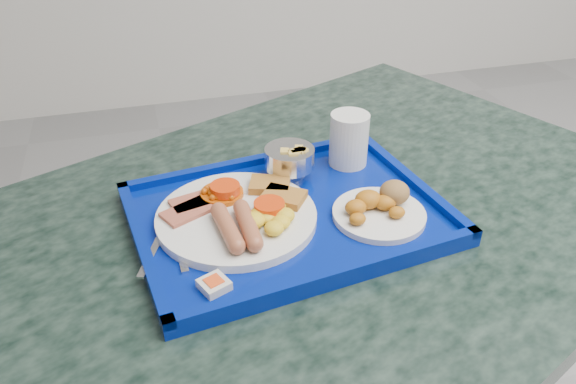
# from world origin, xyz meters

# --- Properties ---
(table) EXTENTS (1.53, 1.31, 0.81)m
(table) POSITION_xyz_m (-1.15, 0.58, 0.60)
(table) COLOR gray
(table) RESTS_ON floor
(tray) EXTENTS (0.54, 0.43, 0.03)m
(tray) POSITION_xyz_m (-1.20, 0.57, 0.82)
(tray) COLOR navy
(tray) RESTS_ON table
(main_plate) EXTENTS (0.26, 0.26, 0.04)m
(main_plate) POSITION_xyz_m (-1.28, 0.57, 0.84)
(main_plate) COLOR silver
(main_plate) RESTS_ON tray
(bread_plate) EXTENTS (0.15, 0.15, 0.05)m
(bread_plate) POSITION_xyz_m (-1.05, 0.52, 0.84)
(bread_plate) COLOR silver
(bread_plate) RESTS_ON tray
(fruit_bowl) EXTENTS (0.09, 0.09, 0.06)m
(fruit_bowl) POSITION_xyz_m (-1.16, 0.68, 0.87)
(fruit_bowl) COLOR silver
(fruit_bowl) RESTS_ON tray
(juice_cup) EXTENTS (0.07, 0.07, 0.10)m
(juice_cup) POSITION_xyz_m (-1.04, 0.70, 0.88)
(juice_cup) COLOR silver
(juice_cup) RESTS_ON tray
(spoon) EXTENTS (0.03, 0.19, 0.01)m
(spoon) POSITION_xyz_m (-1.38, 0.60, 0.83)
(spoon) COLOR silver
(spoon) RESTS_ON tray
(knife) EXTENTS (0.07, 0.15, 0.00)m
(knife) POSITION_xyz_m (-1.41, 0.54, 0.83)
(knife) COLOR silver
(knife) RESTS_ON tray
(jam_packet) EXTENTS (0.05, 0.05, 0.02)m
(jam_packet) POSITION_xyz_m (-1.34, 0.42, 0.83)
(jam_packet) COLOR silver
(jam_packet) RESTS_ON tray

